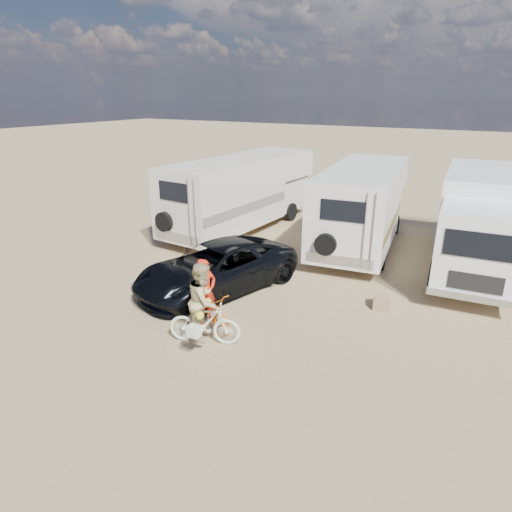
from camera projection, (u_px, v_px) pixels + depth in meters
The scene contains 12 objects.
ground at pixel (270, 327), 11.43m from camera, with size 140.00×140.00×0.00m, color tan.
rv_main at pixel (362, 208), 16.90m from camera, with size 2.53×7.41×3.08m, color white, non-canonical shape.
rv_left at pixel (241, 195), 19.03m from camera, with size 2.47×8.15×3.10m, color beige, non-canonical shape.
box_truck at pixel (479, 224), 14.57m from camera, with size 2.44×7.64×3.22m, color white, non-canonical shape.
dark_suv at pixel (217, 268), 13.34m from camera, with size 2.40×5.21×1.45m, color black.
bike_man at pixel (206, 310), 11.22m from camera, with size 0.67×1.91×1.00m, color #D45703.
bike_woman at pixel (205, 323), 10.53m from camera, with size 0.50×1.76×1.06m, color silver.
rider_man at pixel (206, 298), 11.10m from camera, with size 0.62×0.41×1.69m, color red.
rider_woman at pixel (204, 308), 10.38m from camera, with size 0.92×0.71×1.89m, color tan.
bike_parked at pixel (511, 285), 12.67m from camera, with size 0.67×1.92×1.01m, color #272A28.
cooler at pixel (219, 278), 13.89m from camera, with size 0.55×0.40×0.44m, color #325997.
crate at pixel (381, 302), 12.36m from camera, with size 0.46×0.46×0.37m, color #916F54.
Camera 1 is at (4.71, -8.90, 5.71)m, focal length 30.94 mm.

